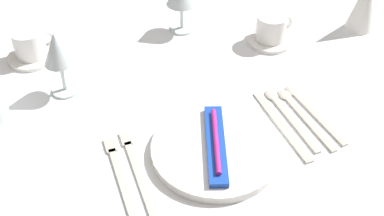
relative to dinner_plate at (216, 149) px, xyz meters
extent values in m
cube|color=white|center=(0.03, 0.25, -0.03)|extent=(1.80, 1.10, 0.04)
cube|color=white|center=(0.03, 0.80, -0.14)|extent=(1.80, 0.01, 0.18)
cylinder|color=brown|center=(0.83, 0.70, -0.40)|extent=(0.07, 0.07, 0.70)
cylinder|color=white|center=(0.00, 0.00, 0.00)|extent=(0.26, 0.26, 0.02)
cube|color=blue|center=(0.00, 0.00, 0.02)|extent=(0.11, 0.21, 0.01)
cylinder|color=#CC268C|center=(0.00, 0.00, 0.03)|extent=(0.07, 0.16, 0.01)
cube|color=beige|center=(-0.16, -0.01, -0.01)|extent=(0.02, 0.19, 0.00)
cube|color=beige|center=(-0.15, 0.10, -0.01)|extent=(0.02, 0.04, 0.00)
cube|color=beige|center=(-0.19, 0.00, -0.01)|extent=(0.02, 0.17, 0.00)
cube|color=beige|center=(-0.19, 0.10, -0.01)|extent=(0.02, 0.04, 0.00)
cube|color=beige|center=(0.16, 0.00, -0.01)|extent=(0.02, 0.19, 0.00)
cube|color=beige|center=(0.16, 0.10, -0.01)|extent=(0.02, 0.06, 0.00)
cube|color=beige|center=(0.19, 0.01, -0.01)|extent=(0.02, 0.18, 0.00)
ellipsoid|color=beige|center=(0.19, 0.11, -0.01)|extent=(0.03, 0.04, 0.01)
cube|color=beige|center=(0.22, 0.00, -0.01)|extent=(0.01, 0.18, 0.00)
ellipsoid|color=beige|center=(0.22, 0.10, -0.01)|extent=(0.03, 0.04, 0.01)
cube|color=beige|center=(0.25, 0.00, -0.01)|extent=(0.02, 0.18, 0.00)
ellipsoid|color=beige|center=(0.24, 0.10, -0.01)|extent=(0.03, 0.04, 0.01)
cylinder|color=white|center=(0.30, 0.30, 0.00)|extent=(0.12, 0.12, 0.01)
cylinder|color=white|center=(0.30, 0.30, 0.03)|extent=(0.08, 0.08, 0.07)
torus|color=white|center=(0.33, 0.30, 0.04)|extent=(0.05, 0.01, 0.05)
cylinder|color=white|center=(-0.28, 0.47, 0.00)|extent=(0.12, 0.12, 0.01)
cylinder|color=white|center=(-0.28, 0.47, 0.03)|extent=(0.08, 0.08, 0.07)
torus|color=white|center=(-0.25, 0.47, 0.04)|extent=(0.05, 0.01, 0.05)
cylinder|color=silver|center=(0.11, 0.45, -0.01)|extent=(0.07, 0.07, 0.01)
cylinder|color=silver|center=(0.11, 0.45, 0.03)|extent=(0.01, 0.01, 0.07)
cylinder|color=silver|center=(-0.23, 0.31, -0.01)|extent=(0.06, 0.06, 0.01)
cylinder|color=silver|center=(-0.23, 0.31, 0.03)|extent=(0.01, 0.01, 0.07)
cone|color=silver|center=(-0.23, 0.31, 0.11)|extent=(0.07, 0.07, 0.08)
cone|color=white|center=(0.55, 0.27, 0.07)|extent=(0.07, 0.07, 0.17)
camera|label=1|loc=(-0.29, -0.58, 0.68)|focal=44.58mm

